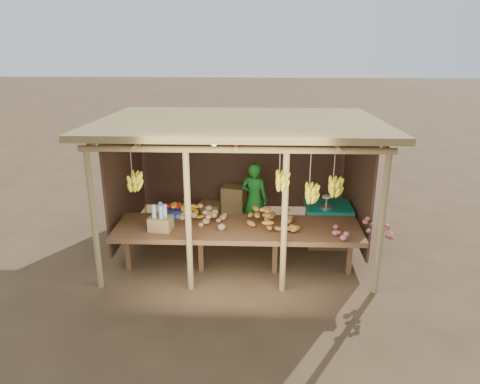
{
  "coord_description": "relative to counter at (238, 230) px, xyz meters",
  "views": [
    {
      "loc": [
        0.29,
        -7.76,
        3.81
      ],
      "look_at": [
        0.0,
        0.0,
        1.05
      ],
      "focal_mm": 35.0,
      "sensor_mm": 36.0,
      "label": 1
    }
  ],
  "objects": [
    {
      "name": "stall_structure",
      "position": [
        -0.01,
        0.8,
        1.17
      ],
      "size": [
        4.7,
        3.5,
        2.43
      ],
      "color": "tan",
      "rests_on": "ground"
    },
    {
      "name": "ground",
      "position": [
        -0.0,
        0.95,
        -0.74
      ],
      "size": [
        60.0,
        60.0,
        0.0
      ],
      "primitive_type": "plane",
      "color": "brown",
      "rests_on": "ground"
    },
    {
      "name": "counter",
      "position": [
        0.0,
        0.0,
        0.0
      ],
      "size": [
        3.9,
        1.05,
        0.8
      ],
      "color": "brown",
      "rests_on": "ground"
    },
    {
      "name": "banana_pile",
      "position": [
        -0.93,
        0.43,
        0.24
      ],
      "size": [
        0.68,
        0.43,
        0.35
      ],
      "primitive_type": null,
      "rotation": [
        0.0,
        0.0,
        -0.06
      ],
      "color": "yellow",
      "rests_on": "counter"
    },
    {
      "name": "tomato_basin",
      "position": [
        -1.09,
        0.42,
        0.15
      ],
      "size": [
        0.41,
        0.41,
        0.22
      ],
      "rotation": [
        0.0,
        0.0,
        0.35
      ],
      "color": "navy",
      "rests_on": "counter"
    },
    {
      "name": "carton_stack",
      "position": [
        -0.34,
        2.15,
        -0.42
      ],
      "size": [
        1.02,
        0.46,
        0.72
      ],
      "color": "#9F7C47",
      "rests_on": "ground"
    },
    {
      "name": "burlap_sacks",
      "position": [
        -1.26,
        1.8,
        -0.47
      ],
      "size": [
        0.86,
        0.45,
        0.61
      ],
      "color": "#4C3223",
      "rests_on": "ground"
    },
    {
      "name": "potato_heap",
      "position": [
        -0.76,
        0.06,
        0.25
      ],
      "size": [
        1.18,
        0.88,
        0.37
      ],
      "primitive_type": null,
      "rotation": [
        0.0,
        0.0,
        -0.27
      ],
      "color": "#A87E57",
      "rests_on": "counter"
    },
    {
      "name": "onion_heap",
      "position": [
        1.9,
        -0.24,
        0.24
      ],
      "size": [
        0.93,
        0.62,
        0.36
      ],
      "primitive_type": null,
      "rotation": [
        0.0,
        0.0,
        -0.11
      ],
      "color": "#B8595B",
      "rests_on": "counter"
    },
    {
      "name": "bottle_box",
      "position": [
        -1.2,
        -0.16,
        0.23
      ],
      "size": [
        0.38,
        0.32,
        0.44
      ],
      "color": "#9F7C47",
      "rests_on": "counter"
    },
    {
      "name": "tarp_crate",
      "position": [
        1.59,
        1.12,
        -0.33
      ],
      "size": [
        0.83,
        0.72,
        0.99
      ],
      "color": "brown",
      "rests_on": "ground"
    },
    {
      "name": "vendor",
      "position": [
        0.25,
        1.5,
        -0.02
      ],
      "size": [
        0.6,
        0.48,
        1.43
      ],
      "primitive_type": "imported",
      "rotation": [
        0.0,
        0.0,
        2.83
      ],
      "color": "#197221",
      "rests_on": "ground"
    },
    {
      "name": "sweet_potato_heap",
      "position": [
        0.5,
        0.07,
        0.24
      ],
      "size": [
        0.95,
        0.58,
        0.36
      ],
      "primitive_type": null,
      "rotation": [
        0.0,
        0.0,
        -0.01
      ],
      "color": "#B7762F",
      "rests_on": "counter"
    }
  ]
}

